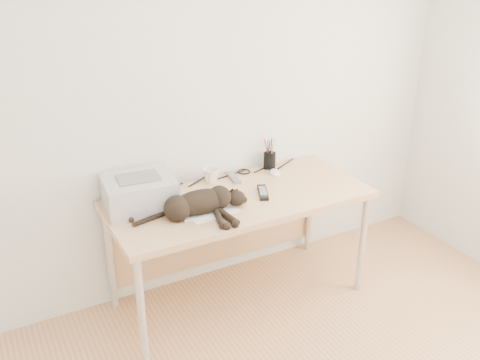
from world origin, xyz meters
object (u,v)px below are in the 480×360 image
printer (139,192)px  mug (211,176)px  pen_cup (270,160)px  mouse (275,171)px  desk (233,210)px  cat (197,204)px

printer → mug: bearing=11.5°
printer → pen_cup: bearing=7.8°
printer → mouse: 0.95m
printer → mouse: printer is taller
desk → pen_cup: size_ratio=7.64×
desk → printer: printer is taller
printer → pen_cup: pen_cup is taller
mug → mouse: bearing=-8.9°
desk → cat: size_ratio=2.40×
desk → mug: 0.26m
printer → cat: printer is taller
printer → cat: (0.25, -0.26, -0.02)m
mouse → desk: bearing=-143.9°
mug → pen_cup: size_ratio=0.50×
printer → desk: bearing=-7.3°
printer → mug: size_ratio=4.08×
printer → pen_cup: 0.97m
mug → desk: bearing=-69.5°
cat → mug: 0.44m
printer → mouse: bearing=2.1°
cat → mug: (0.25, 0.36, -0.02)m
desk → cat: cat is taller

